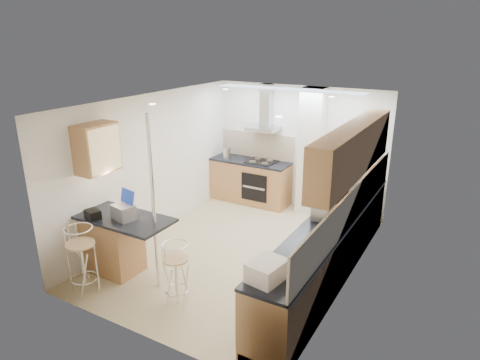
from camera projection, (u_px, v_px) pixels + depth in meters
The scene contains 16 objects.
ground at pixel (240, 252), 7.14m from camera, with size 4.80×4.80×0.00m, color #CDB788.
room_shell at pixel (270, 160), 6.79m from camera, with size 3.64×4.84×2.51m.
right_counter at pixel (329, 248), 6.28m from camera, with size 0.63×4.40×0.92m.
back_counter at pixel (250, 181), 9.16m from camera, with size 1.70×0.63×0.92m.
peninsula at pixel (126, 246), 6.32m from camera, with size 1.47×0.72×0.94m.
microwave at pixel (331, 207), 6.17m from camera, with size 0.60×0.40×0.33m, color silver.
laptop at pixel (123, 212), 6.07m from camera, with size 0.31×0.23×0.21m, color #ABADB4.
bag at pixel (93, 214), 6.12m from camera, with size 0.23×0.17×0.12m, color black.
bar_stool_near at pixel (82, 260), 5.86m from camera, with size 0.41×0.41×1.01m, color #DBB075, non-canonical shape.
bar_stool_end at pixel (176, 274), 5.64m from camera, with size 0.36×0.36×0.89m, color #DBB075, non-canonical shape.
jar_a at pixel (353, 197), 6.72m from camera, with size 0.12×0.12×0.20m, color white.
jar_b at pixel (347, 199), 6.71m from camera, with size 0.11×0.11×0.14m, color white.
jar_c at pixel (318, 238), 5.37m from camera, with size 0.14×0.14×0.21m, color #C2B59B.
jar_d at pixel (298, 255), 5.01m from camera, with size 0.10×0.10×0.15m, color silver.
bread_bin at pixel (267, 271), 4.61m from camera, with size 0.33×0.42×0.22m, color white.
kettle at pixel (227, 153), 9.09m from camera, with size 0.16×0.16×0.24m, color #B1B5B6.
Camera 1 is at (3.16, -5.52, 3.45)m, focal length 32.00 mm.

